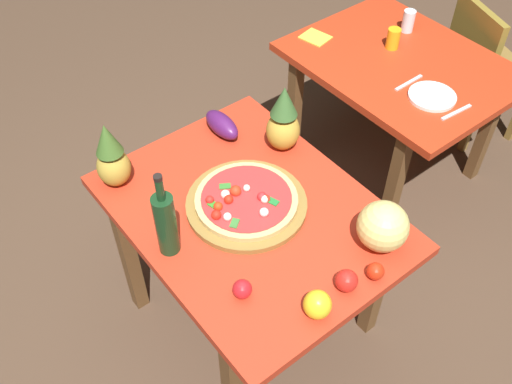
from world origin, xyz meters
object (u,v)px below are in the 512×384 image
pineapple_left (283,121)px  tomato_beside_pepper (347,281)px  dinner_plate (432,96)px  background_table (399,78)px  pizza_board (246,205)px  pizza (245,200)px  wine_bottle (166,223)px  drinking_glass_water (408,21)px  napkin_folded (315,37)px  display_table (251,226)px  fork_utensil (409,83)px  tomato_near_board (242,289)px  dining_chair (482,64)px  bell_pepper (317,305)px  knife_utensil (456,112)px  pineapple_right (112,158)px  tomato_at_corner (375,271)px  eggplant (222,125)px  melon (383,226)px  drinking_glass_juice (393,39)px

pineapple_left → tomato_beside_pepper: size_ratio=3.91×
tomato_beside_pepper → dinner_plate: tomato_beside_pepper is taller
background_table → pizza_board: bearing=-76.5°
pizza → wine_bottle: (-0.01, -0.33, 0.10)m
pizza_board → drinking_glass_water: size_ratio=4.04×
dinner_plate → napkin_folded: dinner_plate is taller
wine_bottle → display_table: bearing=84.1°
pizza → fork_utensil: bearing=97.5°
wine_bottle → tomato_near_board: (0.32, 0.08, -0.11)m
dining_chair → tomato_beside_pepper: dining_chair is taller
tomato_beside_pepper → drinking_glass_water: size_ratio=0.68×
pineapple_left → fork_utensil: size_ratio=1.69×
bell_pepper → knife_utensil: bearing=107.5°
bell_pepper → pizza_board: bearing=169.0°
pineapple_right → tomato_at_corner: bearing=26.5°
eggplant → tomato_at_corner: eggplant is taller
fork_utensil → pizza: bearing=-83.1°
drinking_glass_water → fork_utensil: 0.47m
wine_bottle → pizza_board: bearing=88.2°
pineapple_left → knife_utensil: 0.83m
melon → drinking_glass_juice: (-0.84, 0.97, -0.04)m
eggplant → drinking_glass_water: 1.25m
dinner_plate → background_table: bearing=157.4°
display_table → tomato_at_corner: (0.50, 0.15, 0.13)m
background_table → pizza: (0.29, -1.21, 0.14)m
pizza_board → napkin_folded: (-0.71, 1.00, -0.01)m
pizza → napkin_folded: 1.23m
pizza → tomato_at_corner: size_ratio=6.32×
display_table → pizza: bearing=-160.1°
melon → drinking_glass_water: size_ratio=1.62×
tomato_near_board → eggplant: bearing=148.8°
display_table → drinking_glass_juice: 1.32m
melon → tomato_at_corner: 0.16m
drinking_glass_juice → drinking_glass_water: size_ratio=0.92×
dining_chair → pineapple_right: size_ratio=2.89×
pineapple_left → napkin_folded: pineapple_left is taller
dinner_plate → knife_utensil: size_ratio=1.22×
tomato_near_board → tomato_at_corner: size_ratio=1.08×
tomato_beside_pepper → napkin_folded: bearing=141.6°
display_table → fork_utensil: size_ratio=6.22×
wine_bottle → drinking_glass_water: wine_bottle is taller
knife_utensil → napkin_folded: size_ratio=1.29×
eggplant → tomato_at_corner: (0.93, -0.03, -0.01)m
tomato_near_board → dinner_plate: 1.37m
tomato_beside_pepper → tomato_at_corner: 0.11m
melon → tomato_at_corner: melon is taller
bell_pepper → knife_utensil: bell_pepper is taller
tomato_at_corner → fork_utensil: tomato_at_corner is taller
fork_utensil → napkin_folded: size_ratio=1.29×
background_table → knife_utensil: size_ratio=5.92×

